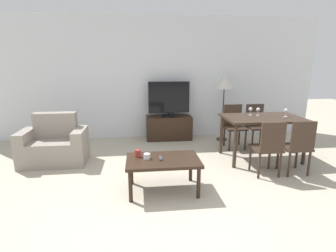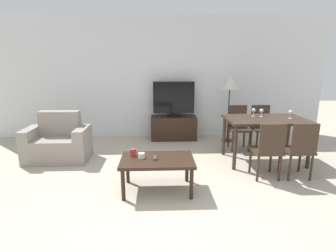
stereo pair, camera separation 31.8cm
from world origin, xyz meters
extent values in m
plane|color=#B2A893|center=(0.00, 0.00, 0.00)|extent=(18.00, 18.00, 0.00)
cube|color=silver|center=(0.00, 3.39, 1.35)|extent=(7.76, 0.06, 2.70)
cube|color=gray|center=(-1.69, 1.86, 0.20)|extent=(0.71, 0.63, 0.41)
cube|color=gray|center=(-1.69, 2.07, 0.63)|extent=(0.71, 0.20, 0.44)
cube|color=gray|center=(-2.14, 1.86, 0.29)|extent=(0.18, 0.63, 0.59)
cube|color=gray|center=(-1.25, 1.86, 0.29)|extent=(0.18, 0.63, 0.59)
cube|color=black|center=(0.43, 3.10, 0.26)|extent=(1.01, 0.43, 0.53)
cylinder|color=black|center=(0.43, 3.10, 0.54)|extent=(0.32, 0.32, 0.03)
cylinder|color=black|center=(0.43, 3.10, 0.58)|extent=(0.04, 0.04, 0.05)
cube|color=black|center=(0.43, 3.10, 0.95)|extent=(0.90, 0.04, 0.69)
cube|color=black|center=(0.43, 3.08, 0.95)|extent=(0.87, 0.01, 0.65)
cube|color=black|center=(0.06, 0.66, 0.43)|extent=(0.97, 0.62, 0.04)
cylinder|color=black|center=(-0.37, 0.40, 0.21)|extent=(0.05, 0.05, 0.41)
cylinder|color=black|center=(0.49, 0.40, 0.21)|extent=(0.05, 0.05, 0.41)
cylinder|color=black|center=(-0.37, 0.91, 0.21)|extent=(0.05, 0.05, 0.41)
cylinder|color=black|center=(0.49, 0.91, 0.21)|extent=(0.05, 0.05, 0.41)
cube|color=#38281E|center=(1.91, 1.68, 0.75)|extent=(1.34, 0.83, 0.04)
cylinder|color=#38281E|center=(1.30, 1.32, 0.36)|extent=(0.06, 0.06, 0.73)
cylinder|color=#38281E|center=(2.52, 1.32, 0.36)|extent=(0.06, 0.06, 0.73)
cylinder|color=#38281E|center=(1.30, 2.04, 0.36)|extent=(0.06, 0.06, 0.73)
cylinder|color=#38281E|center=(2.52, 2.04, 0.36)|extent=(0.06, 0.06, 0.73)
cube|color=#38281E|center=(1.68, 1.03, 0.41)|extent=(0.40, 0.40, 0.04)
cylinder|color=#38281E|center=(1.51, 1.19, 0.20)|extent=(0.04, 0.04, 0.40)
cylinder|color=#38281E|center=(1.84, 1.19, 0.20)|extent=(0.04, 0.04, 0.40)
cylinder|color=#38281E|center=(1.51, 0.87, 0.20)|extent=(0.04, 0.04, 0.40)
cylinder|color=#38281E|center=(1.84, 0.87, 0.20)|extent=(0.04, 0.04, 0.40)
cube|color=#38281E|center=(1.68, 0.85, 0.65)|extent=(0.37, 0.04, 0.43)
cube|color=#38281E|center=(2.15, 2.33, 0.41)|extent=(0.40, 0.40, 0.04)
cylinder|color=#38281E|center=(1.98, 2.16, 0.20)|extent=(0.04, 0.04, 0.40)
cylinder|color=#38281E|center=(2.31, 2.16, 0.20)|extent=(0.04, 0.04, 0.40)
cylinder|color=#38281E|center=(1.98, 2.49, 0.20)|extent=(0.04, 0.04, 0.40)
cylinder|color=#38281E|center=(2.31, 2.49, 0.20)|extent=(0.04, 0.04, 0.40)
cube|color=#38281E|center=(2.15, 2.51, 0.65)|extent=(0.37, 0.04, 0.43)
cube|color=#38281E|center=(2.15, 1.03, 0.41)|extent=(0.40, 0.40, 0.04)
cylinder|color=#38281E|center=(1.98, 1.19, 0.20)|extent=(0.04, 0.04, 0.40)
cylinder|color=#38281E|center=(2.31, 1.19, 0.20)|extent=(0.04, 0.04, 0.40)
cylinder|color=#38281E|center=(1.98, 0.87, 0.20)|extent=(0.04, 0.04, 0.40)
cylinder|color=#38281E|center=(2.31, 0.87, 0.20)|extent=(0.04, 0.04, 0.40)
cube|color=#38281E|center=(2.15, 0.85, 0.65)|extent=(0.37, 0.04, 0.43)
cube|color=#38281E|center=(1.68, 2.33, 0.41)|extent=(0.40, 0.40, 0.04)
cylinder|color=#38281E|center=(1.51, 2.16, 0.20)|extent=(0.04, 0.04, 0.40)
cylinder|color=#38281E|center=(1.84, 2.16, 0.20)|extent=(0.04, 0.04, 0.40)
cylinder|color=#38281E|center=(1.51, 2.49, 0.20)|extent=(0.04, 0.04, 0.40)
cylinder|color=#38281E|center=(1.84, 2.49, 0.20)|extent=(0.04, 0.04, 0.40)
cube|color=#38281E|center=(1.68, 2.51, 0.65)|extent=(0.37, 0.04, 0.43)
cylinder|color=black|center=(1.60, 2.91, 0.01)|extent=(0.24, 0.24, 0.02)
cylinder|color=black|center=(1.60, 2.91, 0.59)|extent=(0.02, 0.02, 1.13)
cone|color=beige|center=(1.60, 2.91, 1.30)|extent=(0.37, 0.37, 0.31)
cube|color=#38383D|center=(0.03, 0.66, 0.46)|extent=(0.04, 0.15, 0.02)
cylinder|color=maroon|center=(-0.27, 0.78, 0.50)|extent=(0.08, 0.08, 0.10)
cylinder|color=white|center=(-0.15, 0.69, 0.49)|extent=(0.09, 0.09, 0.07)
cylinder|color=silver|center=(1.87, 1.79, 0.77)|extent=(0.06, 0.06, 0.01)
cylinder|color=silver|center=(1.87, 1.79, 0.81)|extent=(0.01, 0.01, 0.07)
sphere|color=silver|center=(1.87, 1.79, 0.88)|extent=(0.07, 0.07, 0.07)
cylinder|color=silver|center=(1.75, 1.84, 0.77)|extent=(0.06, 0.06, 0.01)
cylinder|color=silver|center=(1.75, 1.84, 0.81)|extent=(0.01, 0.01, 0.07)
sphere|color=silver|center=(1.75, 1.84, 0.88)|extent=(0.07, 0.07, 0.07)
cylinder|color=silver|center=(2.31, 1.64, 0.77)|extent=(0.06, 0.06, 0.01)
cylinder|color=silver|center=(2.31, 1.64, 0.81)|extent=(0.01, 0.01, 0.07)
sphere|color=silver|center=(2.31, 1.64, 0.88)|extent=(0.07, 0.07, 0.07)
camera|label=1|loc=(-0.24, -2.59, 1.69)|focal=28.00mm
camera|label=2|loc=(0.07, -2.61, 1.69)|focal=28.00mm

